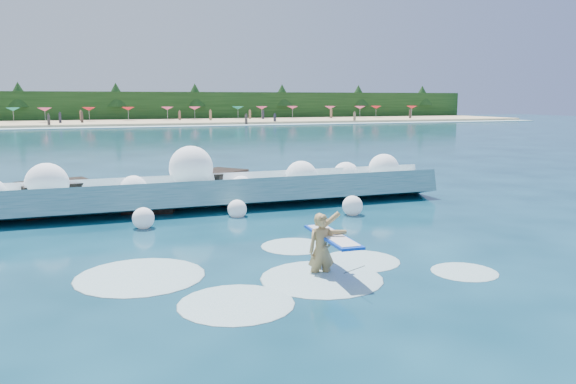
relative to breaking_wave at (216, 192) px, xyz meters
name	(u,v)px	position (x,y,z in m)	size (l,w,h in m)	color
ground	(259,256)	(-0.49, -6.82, -0.50)	(200.00, 200.00, 0.00)	#072838
beach	(108,123)	(-0.49, 71.18, -0.30)	(140.00, 20.00, 0.40)	tan
wet_band	(112,127)	(-0.49, 60.18, -0.46)	(140.00, 5.00, 0.08)	silver
treeline	(105,107)	(-0.49, 81.18, 2.00)	(140.00, 4.00, 5.00)	black
breaking_wave	(216,192)	(0.00, 0.00, 0.00)	(16.75, 2.67, 1.44)	teal
rock_cluster	(136,196)	(-2.71, 0.71, -0.08)	(8.25, 3.26, 1.33)	black
surfer_with_board	(324,248)	(0.42, -8.69, 0.11)	(0.91, 2.85, 1.65)	#AA874F
wave_spray	(210,179)	(-0.21, -0.09, 0.51)	(15.14, 4.59, 2.25)	white
surf_foam	(258,276)	(-0.96, -8.30, -0.50)	(8.99, 5.54, 0.14)	silver
beach_umbrellas	(108,109)	(-0.25, 73.65, 1.75)	(112.26, 6.61, 0.50)	red
beachgoers	(58,117)	(-7.46, 68.99, 0.62)	(92.98, 12.80, 1.94)	#3F332D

